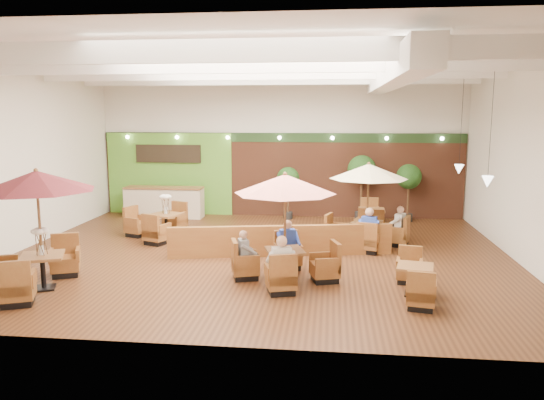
# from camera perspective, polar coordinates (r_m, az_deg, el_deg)

# --- Properties ---
(room) EXTENTS (14.04, 14.00, 5.52)m
(room) POSITION_cam_1_polar(r_m,az_deg,el_deg) (15.73, 0.11, 8.10)
(room) COLOR #381E0F
(room) RESTS_ON ground
(service_counter) EXTENTS (3.00, 0.75, 1.18)m
(service_counter) POSITION_cam_1_polar(r_m,az_deg,el_deg) (20.81, -11.52, -0.24)
(service_counter) COLOR beige
(service_counter) RESTS_ON ground
(booth_divider) EXTENTS (6.21, 1.39, 0.87)m
(booth_divider) POSITION_cam_1_polar(r_m,az_deg,el_deg) (14.86, 0.98, -4.41)
(booth_divider) COLOR brown
(booth_divider) RESTS_ON ground
(table_0) EXTENTS (2.73, 2.89, 2.77)m
(table_0) POSITION_cam_1_polar(r_m,az_deg,el_deg) (12.90, -24.12, -0.38)
(table_0) COLOR brown
(table_0) RESTS_ON ground
(table_1) EXTENTS (2.68, 2.68, 2.61)m
(table_1) POSITION_cam_1_polar(r_m,az_deg,el_deg) (12.46, 1.41, -0.76)
(table_1) COLOR brown
(table_1) RESTS_ON ground
(table_2) EXTENTS (2.61, 2.61, 2.53)m
(table_2) POSITION_cam_1_polar(r_m,az_deg,el_deg) (16.12, 10.31, 1.22)
(table_2) COLOR brown
(table_2) RESTS_ON ground
(table_3) EXTENTS (1.95, 2.76, 1.55)m
(table_3) POSITION_cam_1_polar(r_m,az_deg,el_deg) (17.55, -12.10, -2.43)
(table_3) COLOR brown
(table_3) RESTS_ON ground
(table_4) EXTENTS (0.89, 2.35, 0.85)m
(table_4) POSITION_cam_1_polar(r_m,az_deg,el_deg) (12.17, 15.10, -8.38)
(table_4) COLOR brown
(table_4) RESTS_ON ground
(table_5) EXTENTS (0.89, 2.57, 0.96)m
(table_5) POSITION_cam_1_polar(r_m,az_deg,el_deg) (18.32, 10.64, -2.17)
(table_5) COLOR brown
(table_5) RESTS_ON ground
(topiary_0) EXTENTS (0.85, 0.85, 1.98)m
(topiary_0) POSITION_cam_1_polar(r_m,az_deg,el_deg) (19.94, 1.74, 2.12)
(topiary_0) COLOR black
(topiary_0) RESTS_ON ground
(topiary_1) EXTENTS (1.05, 1.05, 2.44)m
(topiary_1) POSITION_cam_1_polar(r_m,az_deg,el_deg) (19.86, 9.63, 2.98)
(topiary_1) COLOR black
(topiary_1) RESTS_ON ground
(topiary_2) EXTENTS (0.92, 0.92, 2.13)m
(topiary_2) POSITION_cam_1_polar(r_m,az_deg,el_deg) (20.06, 14.50, 2.21)
(topiary_2) COLOR black
(topiary_2) RESTS_ON ground
(diner_0) EXTENTS (0.47, 0.43, 0.86)m
(diner_0) POSITION_cam_1_polar(r_m,az_deg,el_deg) (11.75, 0.98, -6.37)
(diner_0) COLOR silver
(diner_0) RESTS_ON ground
(diner_1) EXTENTS (0.44, 0.41, 0.80)m
(diner_1) POSITION_cam_1_polar(r_m,az_deg,el_deg) (13.60, 1.75, -4.31)
(diner_1) COLOR #2844AF
(diner_1) RESTS_ON ground
(diner_2) EXTENTS (0.38, 0.41, 0.74)m
(diner_2) POSITION_cam_1_polar(r_m,az_deg,el_deg) (12.80, -2.89, -5.29)
(diner_2) COLOR gray
(diner_2) RESTS_ON ground
(diner_3) EXTENTS (0.46, 0.41, 0.86)m
(diner_3) POSITION_cam_1_polar(r_m,az_deg,el_deg) (15.37, 10.43, -2.78)
(diner_3) COLOR #2844AF
(diner_3) RESTS_ON ground
(diner_4) EXTENTS (0.41, 0.43, 0.76)m
(diner_4) POSITION_cam_1_polar(r_m,az_deg,el_deg) (16.37, 13.44, -2.28)
(diner_4) COLOR silver
(diner_4) RESTS_ON ground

